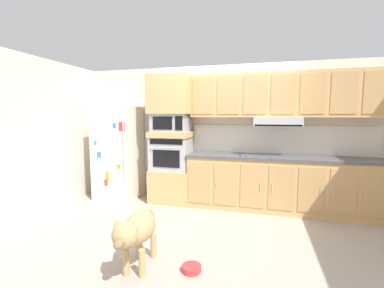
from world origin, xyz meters
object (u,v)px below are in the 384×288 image
(screwdriver, at_px, (241,155))
(dog, at_px, (137,230))
(built_in_oven, at_px, (172,153))
(microwave, at_px, (171,123))
(dog_food_bowl, at_px, (192,268))
(refrigerator, at_px, (118,153))

(screwdriver, bearing_deg, dog, -112.86)
(built_in_oven, height_order, screwdriver, built_in_oven)
(microwave, height_order, dog_food_bowl, microwave)
(built_in_oven, distance_m, dog_food_bowl, 2.43)
(refrigerator, xyz_separation_m, built_in_oven, (1.06, 0.07, 0.02))
(microwave, xyz_separation_m, dog_food_bowl, (0.93, -2.07, -1.43))
(refrigerator, bearing_deg, dog, -55.59)
(built_in_oven, bearing_deg, dog, -79.84)
(screwdriver, distance_m, dog_food_bowl, 2.19)
(dog_food_bowl, bearing_deg, microwave, 114.30)
(built_in_oven, bearing_deg, microwave, -0.77)
(screwdriver, xyz_separation_m, dog, (-0.88, -2.09, -0.50))
(refrigerator, distance_m, dog_food_bowl, 2.95)
(built_in_oven, relative_size, dog, 0.71)
(dog, bearing_deg, refrigerator, -151.09)
(microwave, bearing_deg, refrigerator, -176.36)
(microwave, relative_size, dog_food_bowl, 3.22)
(dog_food_bowl, bearing_deg, built_in_oven, 114.30)
(refrigerator, relative_size, microwave, 2.73)
(refrigerator, height_order, microwave, refrigerator)
(microwave, height_order, dog, microwave)
(refrigerator, height_order, dog, refrigerator)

